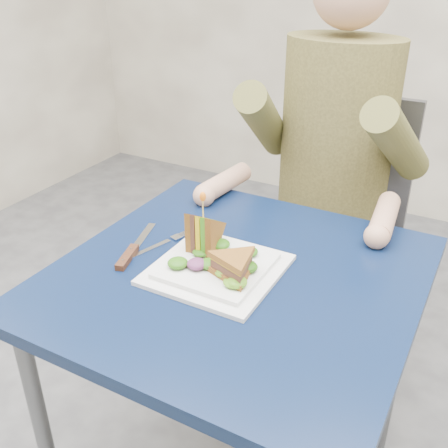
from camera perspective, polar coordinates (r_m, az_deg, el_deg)
The scene contains 12 objects.
table at distance 1.17m, azimuth 1.37°, elevation -8.52°, with size 0.75×0.75×0.73m.
chair at distance 1.83m, azimuth 12.12°, elevation 1.07°, with size 0.42×0.40×0.93m.
diner at distance 1.59m, azimuth 12.21°, elevation 11.53°, with size 0.54×0.59×0.74m.
plate at distance 1.13m, azimuth -0.78°, elevation -4.82°, with size 0.26×0.26×0.02m.
sandwich_flat at distance 1.07m, azimuth 1.13°, elevation -4.59°, with size 0.15×0.15×0.05m.
sandwich_upright at distance 1.16m, azimuth -2.24°, elevation -1.12°, with size 0.09×0.14×0.14m.
fork at distance 1.23m, azimuth -7.05°, elevation -2.26°, with size 0.07×0.17×0.01m.
knife at distance 1.20m, azimuth -10.14°, elevation -3.12°, with size 0.08×0.22×0.02m.
toothpick at distance 1.13m, azimuth -2.30°, elevation 1.71°, with size 0.00×0.00×0.06m, color tan.
toothpick_frill at distance 1.12m, azimuth -2.33°, elevation 2.99°, with size 0.01×0.01×0.02m, color orange.
lettuce_spill at distance 1.12m, azimuth -0.31°, elevation -3.73°, with size 0.15×0.13×0.02m, color #337A14, non-canonical shape.
onion_ring at distance 1.11m, azimuth 0.02°, elevation -3.76°, with size 0.04×0.04×0.01m, color #9E4C7A.
Camera 1 is at (0.43, -0.84, 1.35)m, focal length 42.00 mm.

